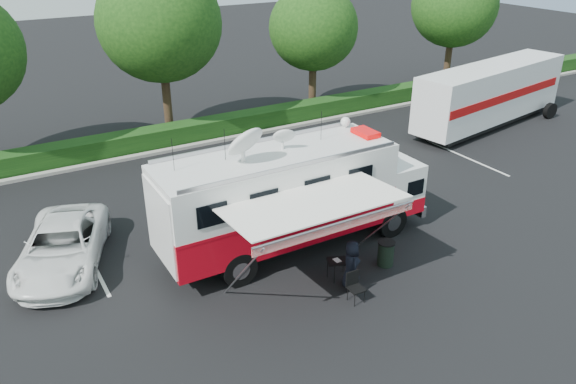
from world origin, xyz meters
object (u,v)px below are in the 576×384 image
white_suv (66,265)px  folding_table (339,262)px  trash_bin (386,253)px  semi_trailer (490,94)px  command_truck (293,196)px

white_suv → folding_table: size_ratio=5.86×
folding_table → trash_bin: size_ratio=1.05×
folding_table → semi_trailer: 17.99m
trash_bin → semi_trailer: size_ratio=0.08×
trash_bin → semi_trailer: (14.15, 8.41, 1.36)m
white_suv → semi_trailer: size_ratio=0.47×
semi_trailer → trash_bin: bearing=-149.3°
folding_table → trash_bin: 1.80m
folding_table → command_truck: bearing=96.3°
command_truck → trash_bin: 3.65m
white_suv → trash_bin: (9.28, -5.35, 0.44)m
command_truck → folding_table: 2.82m
folding_table → semi_trailer: bearing=27.4°
folding_table → trash_bin: (1.79, -0.15, -0.16)m
semi_trailer → command_truck: bearing=-160.2°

